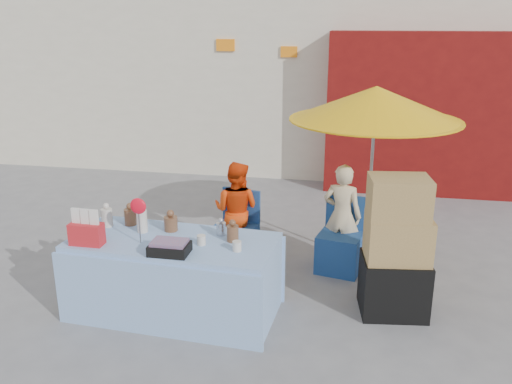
% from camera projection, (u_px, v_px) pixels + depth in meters
% --- Properties ---
extents(ground, '(80.00, 80.00, 0.00)m').
position_uv_depth(ground, '(239.00, 301.00, 5.61)').
color(ground, slate).
rests_on(ground, ground).
extents(backdrop, '(14.00, 8.00, 7.80)m').
position_uv_depth(backdrop, '(336.00, 3.00, 11.60)').
color(backdrop, silver).
rests_on(backdrop, ground).
extents(market_table, '(2.08, 1.07, 1.22)m').
position_uv_depth(market_table, '(174.00, 275.00, 5.29)').
color(market_table, '#93B2EC').
rests_on(market_table, ground).
extents(chair_left, '(0.57, 0.56, 0.85)m').
position_uv_depth(chair_left, '(235.00, 241.00, 6.45)').
color(chair_left, navy).
rests_on(chair_left, ground).
extents(chair_right, '(0.57, 0.56, 0.85)m').
position_uv_depth(chair_right, '(340.00, 249.00, 6.23)').
color(chair_right, navy).
rests_on(chair_right, ground).
extents(vendor_orange, '(0.67, 0.57, 1.20)m').
position_uv_depth(vendor_orange, '(236.00, 210.00, 6.47)').
color(vendor_orange, '#F3410C').
rests_on(vendor_orange, ground).
extents(vendor_beige, '(0.50, 0.38, 1.23)m').
position_uv_depth(vendor_beige, '(342.00, 216.00, 6.25)').
color(vendor_beige, beige).
rests_on(vendor_beige, ground).
extents(umbrella, '(1.90, 1.90, 2.09)m').
position_uv_depth(umbrella, '(376.00, 104.00, 5.94)').
color(umbrella, gray).
rests_on(umbrella, ground).
extents(box_stack, '(0.69, 0.59, 1.40)m').
position_uv_depth(box_stack, '(396.00, 252.00, 5.21)').
color(box_stack, black).
rests_on(box_stack, ground).
extents(tarp_bundle, '(0.85, 0.74, 0.33)m').
position_uv_depth(tarp_bundle, '(102.00, 290.00, 5.49)').
color(tarp_bundle, yellow).
rests_on(tarp_bundle, ground).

